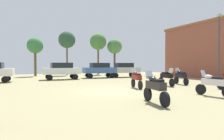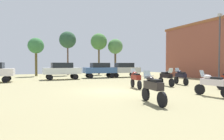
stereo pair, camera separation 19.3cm
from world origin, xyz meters
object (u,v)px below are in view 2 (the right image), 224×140
Objects in this scene: tree_6 at (36,46)px; car_4 at (124,69)px; car_1 at (100,69)px; tree_2 at (68,40)px; motorcycle_1 at (166,77)px; tree_3 at (115,47)px; motorcycle_6 at (212,84)px; motorcycle_5 at (136,79)px; tree_4 at (99,42)px; motorcycle_2 at (181,76)px; car_3 at (62,70)px; lamp_post at (219,44)px; motorcycle_4 at (153,88)px.

car_4 is at bearing -34.36° from tree_6.
car_1 is 9.96m from tree_2.
tree_3 is at bearing -95.28° from motorcycle_1.
tree_2 is at bearing 87.73° from motorcycle_6.
tree_2 reaches higher than motorcycle_5.
motorcycle_6 is 16.67m from car_4.
motorcycle_5 is at bearing -102.70° from tree_4.
motorcycle_5 is at bearing -160.88° from motorcycle_2.
tree_2 is at bearing 20.85° from car_1.
motorcycle_2 is 0.50× the size of car_3.
car_1 reaches higher than motorcycle_5.
car_3 reaches higher than motorcycle_5.
lamp_post is (17.03, -17.78, -0.61)m from tree_6.
tree_2 reaches higher than tree_4.
car_4 is at bearing 120.02° from lamp_post.
motorcycle_5 is 0.37× the size of tree_6.
motorcycle_6 is 0.30× the size of tree_2.
lamp_post is (5.96, 0.67, 3.22)m from motorcycle_2.
lamp_post is at bearing 19.13° from motorcycle_2.
car_4 reaches higher than motorcycle_2.
tree_2 is 22.34m from lamp_post.
tree_3 is (2.26, 7.68, 3.81)m from car_4.
motorcycle_4 is at bearing 52.67° from motorcycle_1.
tree_6 is (-9.26, 18.65, 3.82)m from motorcycle_1.
motorcycle_1 is 0.32× the size of lamp_post.
car_1 is (-0.42, 16.54, 0.45)m from motorcycle_6.
tree_4 is at bearing 169.73° from tree_3.
motorcycle_2 is at bearing -158.44° from car_1.
car_3 is 0.74× the size of tree_6.
motorcycle_6 is 25.01m from tree_3.
tree_6 is at bearing 61.34° from car_4.
motorcycle_4 is at bearing -129.01° from motorcycle_2.
motorcycle_2 is at bearing 51.85° from motorcycle_6.
tree_3 is at bearing 101.44° from lamp_post.
motorcycle_4 is 0.31× the size of lamp_post.
car_3 is at bearing -49.60° from motorcycle_1.
motorcycle_1 is 1.05× the size of motorcycle_6.
motorcycle_5 is at bearing -87.08° from tree_2.
car_4 is 0.61× the size of tree_2.
motorcycle_6 is at bearing 83.93° from motorcycle_1.
tree_3 is 13.43m from tree_6.
tree_3 is at bearing 68.18° from motorcycle_6.
motorcycle_4 is 17.24m from car_1.
motorcycle_1 is 0.51× the size of car_4.
tree_4 reaches higher than tree_6.
lamp_post is (9.46, -10.33, 2.78)m from car_1.
motorcycle_4 is at bearing -175.61° from car_3.
motorcycle_1 is 0.31× the size of tree_2.
motorcycle_4 is at bearing -111.76° from tree_3.
car_1 is at bearing -128.01° from tree_3.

